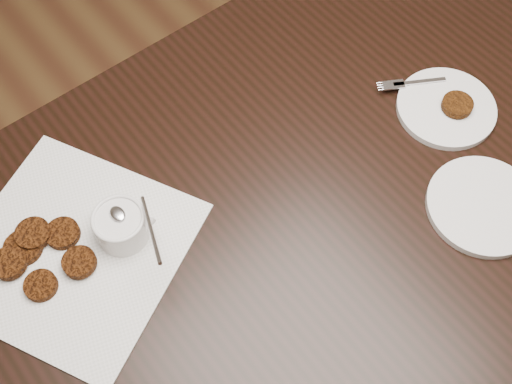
% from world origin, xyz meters
% --- Properties ---
extents(floor, '(4.00, 4.00, 0.00)m').
position_xyz_m(floor, '(0.00, 0.00, 0.00)').
color(floor, brown).
rests_on(floor, ground).
extents(table, '(1.33, 0.86, 0.75)m').
position_xyz_m(table, '(-0.07, 0.10, 0.38)').
color(table, black).
rests_on(table, floor).
extents(napkin, '(0.44, 0.44, 0.00)m').
position_xyz_m(napkin, '(-0.39, 0.24, 0.75)').
color(napkin, silver).
rests_on(napkin, table).
extents(sauce_ramekin, '(0.14, 0.14, 0.12)m').
position_xyz_m(sauce_ramekin, '(-0.32, 0.22, 0.81)').
color(sauce_ramekin, silver).
rests_on(sauce_ramekin, napkin).
extents(patty_cluster, '(0.20, 0.20, 0.02)m').
position_xyz_m(patty_cluster, '(-0.44, 0.26, 0.76)').
color(patty_cluster, '#58290B').
rests_on(patty_cluster, napkin).
extents(plate_with_patty, '(0.24, 0.24, 0.03)m').
position_xyz_m(plate_with_patty, '(0.27, 0.07, 0.76)').
color(plate_with_patty, silver).
rests_on(plate_with_patty, table).
extents(plate_empty, '(0.20, 0.20, 0.01)m').
position_xyz_m(plate_empty, '(0.17, -0.11, 0.76)').
color(plate_empty, silver).
rests_on(plate_empty, table).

